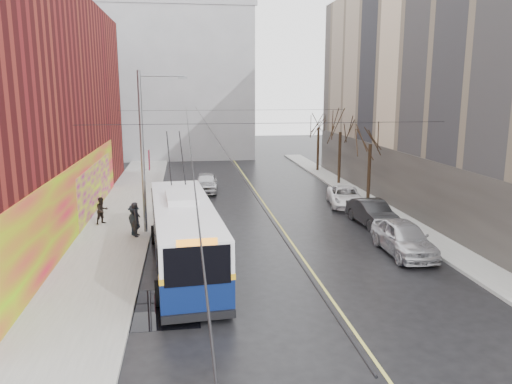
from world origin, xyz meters
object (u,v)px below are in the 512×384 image
at_px(tree_near, 371,133).
at_px(parked_car_c, 345,196).
at_px(streetlight_pole, 145,148).
at_px(pedestrian_c, 134,220).
at_px(parked_car_b, 372,213).
at_px(following_car, 206,182).
at_px(pedestrian_a, 136,219).
at_px(parked_car_a, 404,238).
at_px(tree_mid, 341,123).
at_px(tree_far, 319,119).
at_px(pedestrian_b, 102,211).
at_px(trolleybus, 184,234).

relative_size(tree_near, parked_car_c, 1.35).
relative_size(streetlight_pole, pedestrian_c, 5.26).
bearing_deg(parked_car_c, parked_car_b, -80.34).
height_order(following_car, pedestrian_c, pedestrian_c).
distance_m(pedestrian_a, pedestrian_c, 0.25).
bearing_deg(parked_car_c, streetlight_pole, -149.00).
relative_size(parked_car_a, following_car, 1.12).
distance_m(parked_car_b, following_car, 14.83).
relative_size(tree_mid, following_car, 1.52).
relative_size(tree_far, pedestrian_c, 3.84).
height_order(tree_mid, parked_car_c, tree_mid).
relative_size(tree_mid, pedestrian_b, 4.14).
bearing_deg(pedestrian_b, parked_car_c, -31.18).
height_order(streetlight_pole, pedestrian_c, streetlight_pole).
bearing_deg(trolleybus, parked_car_a, -2.40).
bearing_deg(pedestrian_a, trolleybus, -148.96).
xyz_separation_m(pedestrian_a, pedestrian_c, (-0.14, 0.18, -0.09)).
xyz_separation_m(tree_mid, following_car, (-11.41, -1.57, -4.51)).
height_order(tree_mid, following_car, tree_mid).
distance_m(tree_near, trolleybus, 17.96).
xyz_separation_m(tree_near, tree_mid, (0.00, 7.00, 0.28)).
distance_m(streetlight_pole, parked_car_a, 14.37).
xyz_separation_m(trolleybus, parked_car_a, (10.70, 0.40, -0.76)).
xyz_separation_m(tree_far, pedestrian_c, (-15.84, -20.74, -4.14)).
distance_m(streetlight_pole, trolleybus, 6.93).
xyz_separation_m(tree_mid, parked_car_a, (-2.43, -18.38, -4.42)).
distance_m(tree_near, parked_car_b, 7.63).
distance_m(pedestrian_a, pedestrian_b, 3.69).
distance_m(parked_car_c, pedestrian_c, 15.04).
bearing_deg(pedestrian_c, following_car, -52.16).
bearing_deg(following_car, tree_near, -20.81).
xyz_separation_m(tree_mid, pedestrian_b, (-17.96, -11.01, -4.30)).
distance_m(tree_mid, parked_car_b, 13.93).
bearing_deg(parked_car_b, pedestrian_a, 179.50).
height_order(pedestrian_a, pedestrian_c, pedestrian_a).
bearing_deg(parked_car_c, following_car, 155.86).
xyz_separation_m(parked_car_b, pedestrian_a, (-13.71, -0.90, 0.34)).
bearing_deg(pedestrian_a, parked_car_c, -63.04).
distance_m(parked_car_a, following_car, 19.06).
xyz_separation_m(streetlight_pole, parked_car_b, (13.14, -0.03, -4.09)).
bearing_deg(parked_car_c, pedestrian_c, -147.36).
relative_size(tree_near, tree_far, 0.97).
xyz_separation_m(parked_car_b, following_car, (-9.41, 11.46, -0.01)).
bearing_deg(streetlight_pole, tree_far, 52.88).
bearing_deg(pedestrian_b, trolleybus, -100.46).
height_order(tree_near, parked_car_c, tree_near).
relative_size(parked_car_c, pedestrian_b, 2.95).
xyz_separation_m(trolleybus, parked_car_b, (11.13, 5.76, -0.84)).
height_order(streetlight_pole, following_car, streetlight_pole).
relative_size(tree_mid, parked_car_c, 1.41).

